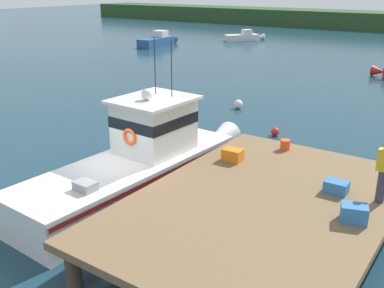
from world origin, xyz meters
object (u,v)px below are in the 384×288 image
Objects in this scene: mooring_buoy_spare_mooring at (170,106)px; moored_boat_far_left at (159,41)px; crate_single_far at (233,155)px; moored_boat_mid_harbor at (244,37)px; crate_single_by_cleat at (354,213)px; main_fishing_boat at (142,162)px; crate_stack_mid_dock at (336,187)px; mooring_buoy_outer at (238,104)px; bait_bucket at (285,145)px; mooring_buoy_channel_marker at (275,132)px; mooring_buoy_inshore at (143,93)px; deckhand_by_the_boat at (384,171)px.

moored_boat_far_left is at bearing 129.98° from mooring_buoy_spare_mooring.
crate_single_far is 41.25m from moored_boat_mid_harbor.
main_fishing_boat is at bearing 176.83° from crate_single_by_cleat.
crate_stack_mid_dock is 13.03m from mooring_buoy_outer.
bait_bucket is 0.92× the size of mooring_buoy_channel_marker.
mooring_buoy_inshore is 9.95m from mooring_buoy_channel_marker.
main_fishing_boat reaches higher than moored_boat_mid_harbor.
deckhand_by_the_boat is (3.55, -2.21, 0.69)m from bait_bucket.
crate_single_by_cleat is 15.24m from mooring_buoy_spare_mooring.
deckhand_by_the_boat is 0.35× the size of moored_boat_mid_harbor.
main_fishing_boat is at bearing -49.53° from mooring_buoy_inshore.
deckhand_by_the_boat is at bearing -29.92° from mooring_buoy_inshore.
deckhand_by_the_boat reaches higher than crate_stack_mid_dock.
moored_boat_mid_harbor is (-23.55, 38.17, -0.97)m from crate_single_by_cleat.
mooring_buoy_outer is at bearing 36.28° from mooring_buoy_spare_mooring.
moored_boat_far_left is 26.08m from mooring_buoy_spare_mooring.
deckhand_by_the_boat is (4.49, -0.35, 0.67)m from crate_single_far.
moored_boat_mid_harbor reaches higher than mooring_buoy_channel_marker.
moored_boat_mid_harbor is at bearing 121.67° from crate_single_by_cleat.
mooring_buoy_channel_marker is (3.61, -3.10, -0.06)m from mooring_buoy_outer.
crate_stack_mid_dock reaches higher than mooring_buoy_spare_mooring.
moored_boat_far_left is at bearing 132.31° from crate_single_far.
bait_bucket is at bearing -44.59° from moored_boat_far_left.
mooring_buoy_spare_mooring is (-8.97, 5.38, -1.19)m from bait_bucket.
crate_single_far is at bearing -42.05° from mooring_buoy_spare_mooring.
deckhand_by_the_boat reaches higher than moored_boat_mid_harbor.
moored_boat_far_left is at bearing 138.02° from mooring_buoy_outer.
crate_stack_mid_dock is at bearing -49.52° from mooring_buoy_outer.
crate_single_by_cleat is at bearing -44.94° from moored_boat_far_left.
moored_boat_mid_harbor reaches higher than mooring_buoy_outer.
crate_single_by_cleat is 14.56m from mooring_buoy_outer.
crate_stack_mid_dock is 1.00× the size of crate_single_far.
crate_single_far is at bearing -77.45° from mooring_buoy_channel_marker.
deckhand_by_the_boat is (1.08, 0.09, 0.69)m from crate_stack_mid_dock.
crate_single_far is at bearing -62.08° from moored_boat_mid_harbor.
crate_stack_mid_dock reaches higher than mooring_buoy_inshore.
main_fishing_boat is 11.10m from mooring_buoy_outer.
crate_single_by_cleat is (6.82, -0.38, 0.40)m from main_fishing_boat.
crate_single_by_cleat is 4.88m from bait_bucket.
crate_single_far is at bearing -62.00° from mooring_buoy_outer.
crate_single_by_cleat is 18.54m from mooring_buoy_inshore.
crate_single_by_cleat is 41.00m from moored_boat_far_left.
crate_single_far is 6.60m from mooring_buoy_channel_marker.
moored_boat_far_left is 12.81× the size of mooring_buoy_outer.
mooring_buoy_outer is at bearing 134.18° from deckhand_by_the_boat.
deckhand_by_the_boat is at bearing -48.56° from mooring_buoy_channel_marker.
mooring_buoy_outer is at bearing 129.64° from crate_single_by_cleat.
moored_boat_far_left is at bearing 135.06° from crate_single_by_cleat.
main_fishing_boat is 16.46× the size of crate_stack_mid_dock.
mooring_buoy_spare_mooring is (-8.02, 7.23, -1.21)m from crate_single_far.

